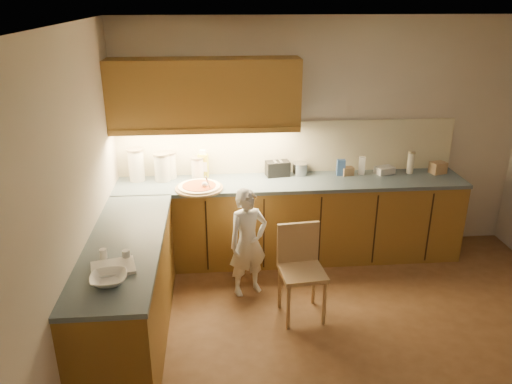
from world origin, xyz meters
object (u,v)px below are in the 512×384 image
child (248,242)px  wooden_chair (300,264)px  oil_jug (203,165)px  pizza_on_board (199,187)px  toaster (278,169)px

child → wooden_chair: size_ratio=1.27×
child → oil_jug: bearing=93.2°
oil_jug → child: bearing=-64.1°
pizza_on_board → child: 0.80m
child → wooden_chair: 0.59m
wooden_chair → toaster: (-0.06, 1.24, 0.50)m
oil_jug → toaster: bearing=-1.3°
child → oil_jug: size_ratio=3.54×
child → toaster: bearing=42.9°
wooden_chair → oil_jug: bearing=119.2°
pizza_on_board → toaster: (0.85, 0.34, 0.06)m
wooden_chair → oil_jug: (-0.88, 1.25, 0.56)m
child → oil_jug: (-0.43, 0.88, 0.51)m
oil_jug → pizza_on_board: bearing=-96.2°
pizza_on_board → wooden_chair: 1.35m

